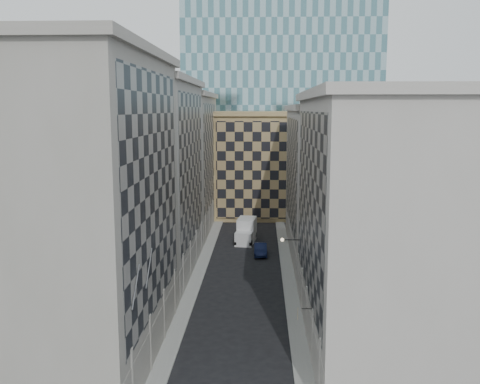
# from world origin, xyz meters

# --- Properties ---
(sidewalk_west) EXTENTS (1.50, 100.00, 0.15)m
(sidewalk_west) POSITION_xyz_m (-5.25, 30.00, 0.07)
(sidewalk_west) COLOR gray
(sidewalk_west) RESTS_ON ground
(sidewalk_east) EXTENTS (1.50, 100.00, 0.15)m
(sidewalk_east) POSITION_xyz_m (5.25, 30.00, 0.07)
(sidewalk_east) COLOR gray
(sidewalk_east) RESTS_ON ground
(bldg_left_a) EXTENTS (10.80, 22.80, 23.70)m
(bldg_left_a) POSITION_xyz_m (-10.88, 11.00, 11.82)
(bldg_left_a) COLOR gray
(bldg_left_a) RESTS_ON ground
(bldg_left_b) EXTENTS (10.80, 22.80, 22.70)m
(bldg_left_b) POSITION_xyz_m (-10.88, 33.00, 11.32)
(bldg_left_b) COLOR gray
(bldg_left_b) RESTS_ON ground
(bldg_left_c) EXTENTS (10.80, 22.80, 21.70)m
(bldg_left_c) POSITION_xyz_m (-10.88, 55.00, 10.83)
(bldg_left_c) COLOR gray
(bldg_left_c) RESTS_ON ground
(bldg_right_a) EXTENTS (10.80, 26.80, 20.70)m
(bldg_right_a) POSITION_xyz_m (10.88, 15.00, 10.32)
(bldg_right_a) COLOR #B3ADA4
(bldg_right_a) RESTS_ON ground
(bldg_right_b) EXTENTS (10.80, 28.80, 19.70)m
(bldg_right_b) POSITION_xyz_m (10.89, 42.00, 9.85)
(bldg_right_b) COLOR #B3ADA4
(bldg_right_b) RESTS_ON ground
(tan_block) EXTENTS (16.80, 14.80, 18.80)m
(tan_block) POSITION_xyz_m (2.00, 67.90, 9.44)
(tan_block) COLOR #9D7C53
(tan_block) RESTS_ON ground
(church_tower) EXTENTS (7.20, 7.20, 51.50)m
(church_tower) POSITION_xyz_m (0.00, 82.00, 26.95)
(church_tower) COLOR #2F2924
(church_tower) RESTS_ON ground
(flagpoles_left) EXTENTS (0.10, 6.33, 2.33)m
(flagpoles_left) POSITION_xyz_m (-5.90, 6.00, 8.00)
(flagpoles_left) COLOR gray
(flagpoles_left) RESTS_ON ground
(bracket_lamp) EXTENTS (1.98, 0.36, 0.36)m
(bracket_lamp) POSITION_xyz_m (4.38, 24.00, 6.20)
(bracket_lamp) COLOR black
(bracket_lamp) RESTS_ON ground
(box_truck) EXTENTS (3.15, 6.36, 3.36)m
(box_truck) POSITION_xyz_m (-0.13, 47.65, 1.46)
(box_truck) COLOR white
(box_truck) RESTS_ON ground
(dark_car) EXTENTS (1.74, 4.81, 1.58)m
(dark_car) POSITION_xyz_m (2.00, 40.50, 0.79)
(dark_car) COLOR #10183C
(dark_car) RESTS_ON ground
(shop_sign) EXTENTS (1.17, 0.73, 0.81)m
(shop_sign) POSITION_xyz_m (4.96, 10.41, 3.83)
(shop_sign) COLOR black
(shop_sign) RESTS_ON ground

